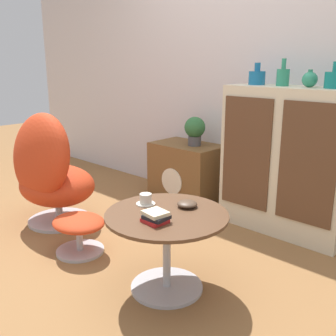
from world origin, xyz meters
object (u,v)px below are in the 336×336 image
object	(u,v)px
tv_console	(187,172)
vase_inner_left	(283,77)
sideboard	(287,161)
teacup	(146,200)
ottoman	(79,227)
vase_inner_right	(310,79)
egg_chair	(49,172)
coffee_table	(167,238)
potted_plant	(195,129)
book_stack	(156,217)
bowl	(187,204)
vase_rightmost	(335,79)
vase_leftmost	(257,77)

from	to	relation	value
tv_console	vase_inner_left	xyz separation A→B (m)	(0.89, 0.01, 0.88)
sideboard	teacup	world-z (taller)	sideboard
ottoman	vase_inner_right	size ratio (longest dim) A/B	3.21
sideboard	ottoman	bearing A→B (deg)	-121.90
egg_chair	coffee_table	xyz separation A→B (m)	(1.30, -0.04, -0.11)
vase_inner_left	potted_plant	size ratio (longest dim) A/B	0.75
book_stack	bowl	bearing A→B (deg)	95.17
egg_chair	vase_rightmost	size ratio (longest dim) A/B	5.32
ottoman	vase_rightmost	xyz separation A→B (m)	(1.09, 1.30, 0.96)
vase_leftmost	teacup	world-z (taller)	vase_leftmost
vase_leftmost	vase_inner_right	world-z (taller)	vase_leftmost
vase_inner_right	coffee_table	bearing A→B (deg)	-98.78
egg_chair	potted_plant	world-z (taller)	egg_chair
ottoman	book_stack	distance (m)	0.83
vase_inner_left	vase_inner_right	bearing A→B (deg)	0.00
coffee_table	egg_chair	bearing A→B (deg)	178.05
potted_plant	bowl	distance (m)	1.35
vase_rightmost	potted_plant	world-z (taller)	vase_rightmost
tv_console	sideboard	bearing A→B (deg)	0.42
egg_chair	ottoman	xyz separation A→B (m)	(0.57, -0.13, -0.25)
vase_rightmost	book_stack	xyz separation A→B (m)	(-0.32, -1.34, -0.65)
sideboard	tv_console	distance (m)	1.01
vase_rightmost	book_stack	size ratio (longest dim) A/B	1.29
vase_leftmost	vase_rightmost	world-z (taller)	vase_rightmost
egg_chair	sideboard	bearing A→B (deg)	40.27
coffee_table	vase_leftmost	size ratio (longest dim) A/B	4.17
coffee_table	book_stack	size ratio (longest dim) A/B	5.10
sideboard	vase_leftmost	bearing A→B (deg)	179.26
ottoman	vase_inner_left	distance (m)	1.77
vase_inner_right	vase_rightmost	distance (m)	0.17
vase_inner_left	vase_inner_right	distance (m)	0.20
vase_inner_right	bowl	size ratio (longest dim) A/B	1.04
egg_chair	book_stack	bearing A→B (deg)	-7.18
coffee_table	vase_inner_left	size ratio (longest dim) A/B	3.52
vase_rightmost	teacup	xyz separation A→B (m)	(-0.54, -1.20, -0.66)
vase_rightmost	bowl	xyz separation A→B (m)	(-0.34, -1.06, -0.66)
ottoman	book_stack	size ratio (longest dim) A/B	2.89
ottoman	vase_rightmost	world-z (taller)	vase_rightmost
vase_inner_left	vase_rightmost	world-z (taller)	vase_inner_left
vase_inner_left	vase_rightmost	size ratio (longest dim) A/B	1.12
ottoman	bowl	distance (m)	0.84
coffee_table	vase_inner_left	distance (m)	1.47
vase_inner_left	vase_inner_right	xyz separation A→B (m)	(0.20, 0.00, -0.01)
coffee_table	vase_rightmost	distance (m)	1.51
vase_leftmost	book_stack	world-z (taller)	vase_leftmost
vase_inner_left	teacup	distance (m)	1.38
ottoman	potted_plant	distance (m)	1.39
book_stack	vase_rightmost	bearing A→B (deg)	76.62
vase_inner_right	book_stack	world-z (taller)	vase_inner_right
vase_inner_right	teacup	xyz separation A→B (m)	(-0.37, -1.20, -0.65)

